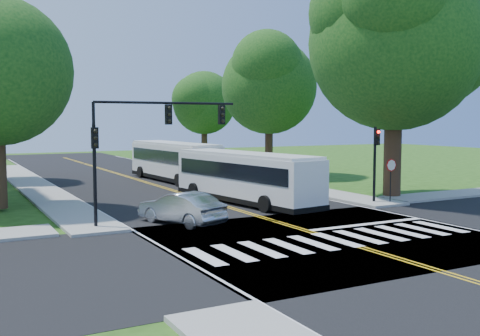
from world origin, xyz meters
TOP-DOWN VIEW (x-y plane):
  - ground at (0.00, 0.00)m, footprint 140.00×140.00m
  - road at (0.00, 18.00)m, footprint 14.00×96.00m
  - cross_road at (0.00, 0.00)m, footprint 60.00×12.00m
  - center_line at (0.00, 22.00)m, footprint 0.36×70.00m
  - edge_line_w at (-6.80, 22.00)m, footprint 0.12×70.00m
  - edge_line_e at (6.80, 22.00)m, footprint 0.12×70.00m
  - crosswalk at (0.00, -0.50)m, footprint 12.60×3.00m
  - stop_bar at (3.50, 1.60)m, footprint 6.60×0.40m
  - sidewalk_nw at (-8.30, 25.00)m, footprint 2.60×40.00m
  - sidewalk_ne at (8.30, 25.00)m, footprint 2.60×40.00m
  - tree_ne_big at (11.00, 8.00)m, footprint 10.80×10.80m
  - tree_east_mid at (11.50, 24.00)m, footprint 8.40×8.40m
  - tree_east_far at (12.50, 40.00)m, footprint 7.20×7.20m
  - signal_nw at (-5.86, 6.43)m, footprint 7.15×0.46m
  - signal_ne at (8.20, 6.44)m, footprint 0.30×0.46m
  - stop_sign at (9.00, 5.98)m, footprint 0.76×0.08m
  - bus_lead at (1.65, 10.42)m, footprint 4.11×11.84m
  - bus_follow at (2.31, 23.60)m, footprint 3.45×12.20m
  - hatchback at (-4.31, 5.83)m, footprint 3.12×4.89m
  - suv at (5.10, 12.44)m, footprint 2.95×4.57m
  - dark_sedan at (5.15, 18.81)m, footprint 2.80×4.87m

SIDE VIEW (x-z plane):
  - ground at x=0.00m, z-range 0.00..0.00m
  - road at x=0.00m, z-range 0.00..0.01m
  - cross_road at x=0.00m, z-range 0.00..0.01m
  - center_line at x=0.00m, z-range 0.01..0.02m
  - edge_line_w at x=-6.80m, z-range 0.01..0.02m
  - edge_line_e at x=6.80m, z-range 0.01..0.02m
  - crosswalk at x=0.00m, z-range 0.01..0.02m
  - stop_bar at x=3.50m, z-range 0.01..0.02m
  - sidewalk_nw at x=-8.30m, z-range 0.00..0.15m
  - sidewalk_ne at x=8.30m, z-range 0.00..0.15m
  - suv at x=5.10m, z-range 0.01..1.18m
  - dark_sedan at x=5.15m, z-range 0.01..1.34m
  - hatchback at x=-4.31m, z-range 0.01..1.53m
  - bus_lead at x=1.65m, z-range 0.10..3.10m
  - bus_follow at x=2.31m, z-range 0.10..3.22m
  - stop_sign at x=9.00m, z-range 0.77..3.30m
  - signal_ne at x=8.20m, z-range 0.76..5.16m
  - signal_nw at x=-5.86m, z-range 1.55..7.21m
  - tree_east_far at x=12.50m, z-range 1.69..12.03m
  - tree_east_mid at x=11.50m, z-range 1.89..13.82m
  - tree_ne_big at x=11.00m, z-range 2.17..17.08m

